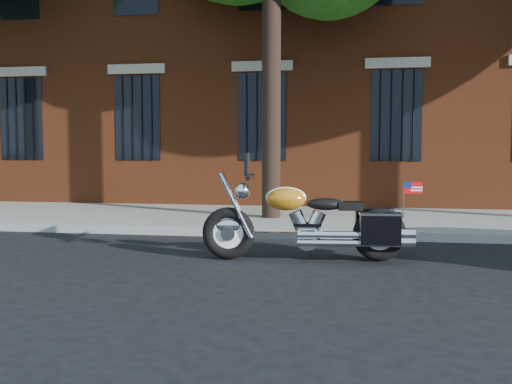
# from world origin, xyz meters

# --- Properties ---
(ground) EXTENTS (120.00, 120.00, 0.00)m
(ground) POSITION_xyz_m (0.00, 0.00, 0.00)
(ground) COLOR black
(ground) RESTS_ON ground
(curb) EXTENTS (40.00, 0.16, 0.15)m
(curb) POSITION_xyz_m (0.00, 1.38, 0.07)
(curb) COLOR gray
(curb) RESTS_ON ground
(sidewalk) EXTENTS (40.00, 3.60, 0.15)m
(sidewalk) POSITION_xyz_m (0.00, 3.26, 0.07)
(sidewalk) COLOR gray
(sidewalk) RESTS_ON ground
(building) EXTENTS (26.00, 10.08, 12.00)m
(building) POSITION_xyz_m (0.00, 10.06, 6.00)
(building) COLOR brown
(building) RESTS_ON ground
(motorcycle) EXTENTS (2.83, 0.94, 1.42)m
(motorcycle) POSITION_xyz_m (1.53, -0.50, 0.48)
(motorcycle) COLOR black
(motorcycle) RESTS_ON ground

